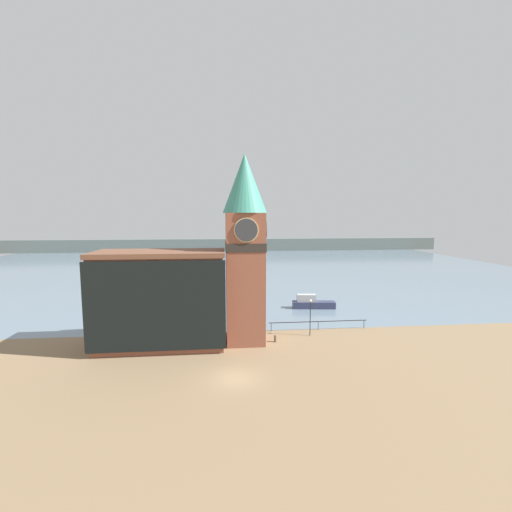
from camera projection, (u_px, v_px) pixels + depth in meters
name	position (u px, v px, depth m)	size (l,w,h in m)	color
ground_plane	(235.00, 378.00, 29.72)	(160.00, 160.00, 0.00)	#846B4C
water	(226.00, 264.00, 101.01)	(160.00, 120.00, 0.00)	slate
far_shoreline	(225.00, 245.00, 140.27)	(180.00, 3.00, 5.00)	slate
pier_railing	(318.00, 322.00, 42.37)	(12.40, 0.08, 1.09)	#232328
clock_tower	(245.00, 244.00, 37.37)	(4.78, 4.78, 20.67)	brown
pier_building	(161.00, 299.00, 36.64)	(13.83, 6.23, 10.36)	brown
boat_near	(312.00, 303.00, 52.48)	(6.60, 2.22, 2.15)	#333856
mooring_bollard_near	(275.00, 338.00, 38.30)	(0.29, 0.29, 0.83)	brown
lamp_post	(310.00, 311.00, 40.08)	(0.32, 0.32, 4.36)	black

